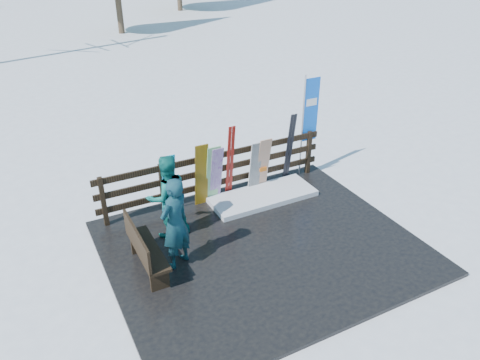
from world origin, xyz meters
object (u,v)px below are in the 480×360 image
snowboard_4 (255,167)px  snowboard_2 (201,175)px  bench (144,248)px  person_front (175,223)px  rental_flag (309,114)px  person_back (167,197)px  snowboard_3 (216,175)px  snowboard_0 (168,184)px  snowboard_1 (213,174)px  snowboard_5 (263,164)px

snowboard_4 → snowboard_2: bearing=180.0°
bench → person_front: bearing=-7.6°
rental_flag → person_back: size_ratio=1.45×
snowboard_2 → snowboard_4: bearing=0.0°
snowboard_2 → person_back: size_ratio=0.87×
rental_flag → person_back: 4.23m
bench → snowboard_3: size_ratio=1.05×
snowboard_0 → snowboard_2: snowboard_2 is taller
snowboard_2 → person_back: (-1.05, -0.73, 0.12)m
rental_flag → bench: bearing=-158.6°
snowboard_2 → snowboard_4: size_ratio=1.18×
snowboard_0 → person_front: (-0.48, -1.72, 0.17)m
snowboard_0 → rental_flag: 3.88m
rental_flag → snowboard_4: bearing=-170.6°
snowboard_0 → rental_flag: bearing=4.1°
rental_flag → person_front: rental_flag is taller
bench → snowboard_1: (2.14, 1.64, 0.22)m
snowboard_2 → rental_flag: bearing=5.1°
rental_flag → snowboard_1: bearing=-174.3°
person_back → snowboard_2: bearing=-148.7°
bench → snowboard_4: size_ratio=1.14×
snowboard_1 → person_back: (-1.33, -0.73, 0.16)m
rental_flag → snowboard_2: bearing=-174.9°
snowboard_5 → rental_flag: bearing=10.8°
snowboard_1 → snowboard_3: size_ratio=1.04×
snowboard_4 → snowboard_3: bearing=180.0°
snowboard_3 → snowboard_0: bearing=180.0°
bench → snowboard_5: bearing=25.4°
snowboard_1 → snowboard_0: bearing=180.0°
snowboard_0 → snowboard_1: size_ratio=1.04×
snowboard_0 → rental_flag: rental_flag is taller
snowboard_0 → snowboard_2: size_ratio=0.99×
bench → person_back: (0.81, 0.91, 0.38)m
person_back → snowboard_0: bearing=-114.0°
snowboard_5 → snowboard_1: bearing=180.0°
snowboard_5 → person_back: person_back is taller
snowboard_1 → snowboard_3: bearing=-0.0°
person_front → snowboard_4: bearing=-174.2°
snowboard_1 → snowboard_4: size_ratio=1.13×
snowboard_0 → snowboard_3: bearing=-0.0°
snowboard_3 → person_front: (-1.61, -1.72, 0.21)m
snowboard_2 → snowboard_5: (1.59, 0.00, -0.09)m
snowboard_2 → person_front: size_ratio=0.85×
snowboard_2 → person_front: 2.13m
snowboard_3 → person_front: bearing=-133.2°
person_front → person_back: size_ratio=1.03×
snowboard_1 → snowboard_5: size_ratio=1.07×
rental_flag → person_back: (-4.05, -1.00, -0.71)m
snowboard_4 → person_back: person_back is taller
snowboard_0 → snowboard_5: 2.36m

